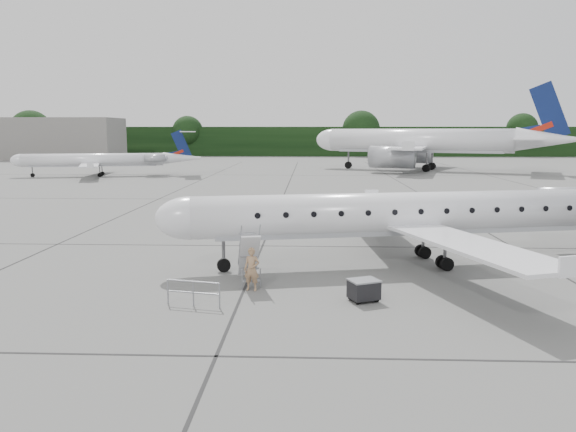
# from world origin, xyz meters

# --- Properties ---
(ground) EXTENTS (320.00, 320.00, 0.00)m
(ground) POSITION_xyz_m (0.00, 0.00, 0.00)
(ground) COLOR slate
(ground) RESTS_ON ground
(treeline) EXTENTS (260.00, 4.00, 8.00)m
(treeline) POSITION_xyz_m (0.00, 130.00, 4.00)
(treeline) COLOR black
(treeline) RESTS_ON ground
(terminal_building) EXTENTS (40.00, 14.00, 10.00)m
(terminal_building) POSITION_xyz_m (-70.00, 110.00, 5.00)
(terminal_building) COLOR slate
(terminal_building) RESTS_ON ground
(main_regional_jet) EXTENTS (32.92, 26.57, 7.50)m
(main_regional_jet) POSITION_xyz_m (2.38, 3.05, 3.75)
(main_regional_jet) COLOR white
(main_regional_jet) RESTS_ON ground
(airstair) EXTENTS (1.28, 2.33, 2.35)m
(airstair) POSITION_xyz_m (-5.79, -0.89, 1.18)
(airstair) COLOR white
(airstair) RESTS_ON ground
(passenger) EXTENTS (0.76, 0.57, 1.88)m
(passenger) POSITION_xyz_m (-5.54, -2.11, 0.94)
(passenger) COLOR #9C7855
(passenger) RESTS_ON ground
(safety_railing) EXTENTS (2.17, 0.55, 1.00)m
(safety_railing) POSITION_xyz_m (-7.61, -4.43, 0.50)
(safety_railing) COLOR gray
(safety_railing) RESTS_ON ground
(baggage_cart) EXTENTS (1.38, 1.27, 0.96)m
(baggage_cart) POSITION_xyz_m (-0.84, -3.51, 0.48)
(baggage_cart) COLOR black
(baggage_cart) RESTS_ON ground
(bg_narrowbody) EXTENTS (48.08, 41.76, 14.44)m
(bg_narrowbody) POSITION_xyz_m (15.71, 73.58, 7.22)
(bg_narrowbody) COLOR white
(bg_narrowbody) RESTS_ON ground
(bg_regional_left) EXTENTS (30.04, 24.46, 6.95)m
(bg_regional_left) POSITION_xyz_m (-36.00, 58.67, 3.47)
(bg_regional_left) COLOR white
(bg_regional_left) RESTS_ON ground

